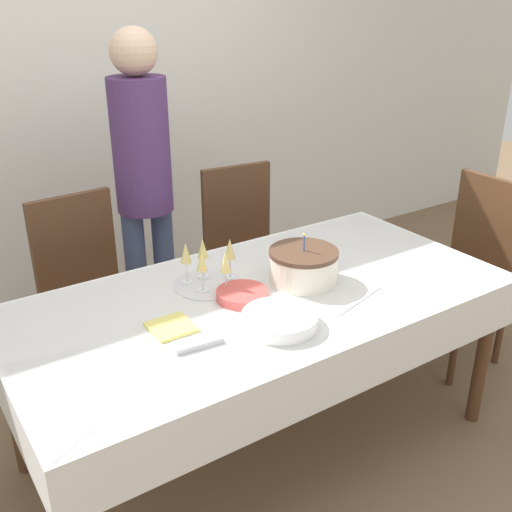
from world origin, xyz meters
name	(u,v)px	position (x,y,z in m)	size (l,w,h in m)	color
ground_plane	(261,442)	(0.00, 0.00, 0.00)	(12.00, 12.00, 0.00)	brown
wall_back	(90,82)	(0.00, 1.76, 1.35)	(8.00, 0.05, 2.70)	silver
dining_table	(262,316)	(0.00, 0.00, 0.64)	(1.97, 0.98, 0.74)	white
dining_chair_far_left	(88,289)	(-0.44, 0.81, 0.54)	(0.45, 0.45, 0.98)	#51331E
dining_chair_far_right	(246,248)	(0.44, 0.81, 0.54)	(0.46, 0.46, 0.98)	#51331E
dining_chair_right_end	(470,263)	(1.30, 0.00, 0.54)	(0.43, 0.43, 0.98)	#51331E
birthday_cake	(303,266)	(0.20, 0.00, 0.81)	(0.28, 0.28, 0.21)	silver
champagne_tray	(209,266)	(-0.13, 0.18, 0.83)	(0.28, 0.28, 0.18)	silver
plate_stack_main	(279,320)	(-0.09, -0.24, 0.77)	(0.27, 0.27, 0.05)	white
plate_stack_dessert	(242,295)	(-0.09, 0.01, 0.76)	(0.20, 0.20, 0.03)	#CC4C47
cake_knife	(359,300)	(0.28, -0.26, 0.74)	(0.29, 0.10, 0.00)	silver
fork_pile	(197,343)	(-0.39, -0.19, 0.75)	(0.17, 0.08, 0.02)	silver
napkin_pile	(171,327)	(-0.41, -0.04, 0.75)	(0.15, 0.15, 0.01)	#E0D166
person_standing	(143,170)	(-0.05, 0.96, 1.02)	(0.28, 0.28, 1.69)	#3F4C72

